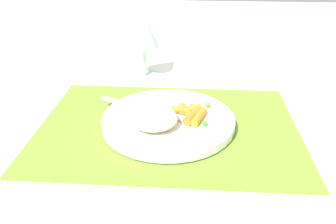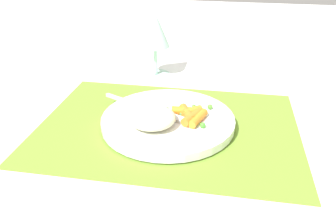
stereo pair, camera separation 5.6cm
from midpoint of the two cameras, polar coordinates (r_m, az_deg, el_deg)
ground_plane at (r=0.64m, az=-2.51°, el=-2.53°), size 2.40×2.40×0.00m
placemat at (r=0.63m, az=-2.52°, el=-2.30°), size 0.46×0.33×0.01m
plate at (r=0.63m, az=-2.54°, el=-1.47°), size 0.24×0.24×0.02m
rice_mound at (r=0.59m, az=-5.05°, el=-1.08°), size 0.08×0.08×0.03m
carrot_portion at (r=0.62m, az=1.18°, el=-0.29°), size 0.06×0.07×0.02m
pea_scatter at (r=0.63m, az=0.66°, el=-0.19°), size 0.10×0.08×0.01m
fork at (r=0.64m, az=-5.19°, el=0.10°), size 0.18×0.09×0.01m
wine_glass at (r=0.83m, az=-5.92°, el=12.73°), size 0.07×0.07×0.15m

